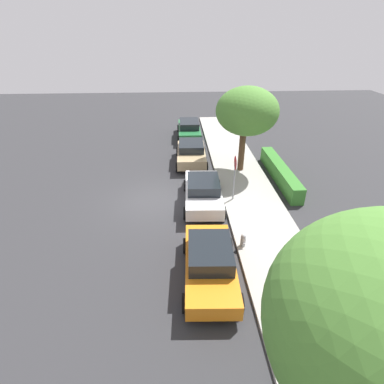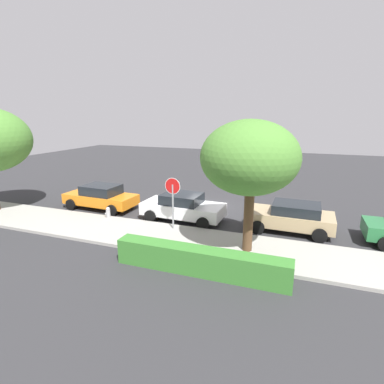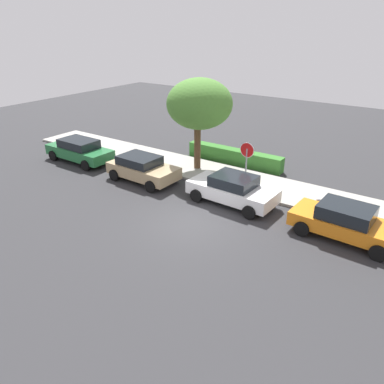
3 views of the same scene
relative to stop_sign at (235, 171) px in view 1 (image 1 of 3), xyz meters
The scene contains 10 objects.
ground_plane 4.63m from the stop_sign, 95.14° to the right, with size 60.00×60.00×0.00m, color #2D2D30.
sidewalk_curb 2.04m from the stop_sign, 110.51° to the left, with size 32.00×3.06×0.14m, color #9E9B93.
stop_sign is the anchor object (origin of this frame).
parked_car_white 1.94m from the stop_sign, 84.75° to the right, with size 4.34×2.18×1.43m.
parked_car_tan 5.73m from the stop_sign, 159.81° to the right, with size 4.00×2.15×1.39m.
parked_car_orange 5.86m from the stop_sign, 18.62° to the right, with size 4.37×2.15×1.43m.
parked_car_green 10.81m from the stop_sign, behind, with size 4.53×1.98×1.43m.
street_tree_mid_block 4.41m from the stop_sign, 161.24° to the left, with size 3.69×3.69×5.30m.
fire_hydrant 4.13m from the stop_sign, ahead, with size 0.30×0.22×0.72m.
front_yard_hedge 4.33m from the stop_sign, 126.65° to the left, with size 6.25×0.70×0.93m.
Camera 1 is at (14.05, 1.30, 8.26)m, focal length 28.00 mm.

